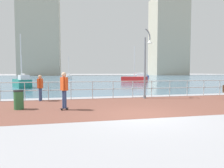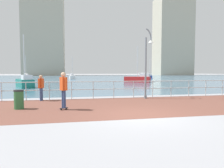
# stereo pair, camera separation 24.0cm
# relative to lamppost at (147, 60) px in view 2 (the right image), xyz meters

# --- Properties ---
(ground) EXTENTS (220.00, 220.00, 0.00)m
(ground) POSITION_rel_lamppost_xyz_m (-2.19, 34.97, -2.56)
(ground) COLOR #9E9EA3
(brick_paving) EXTENTS (28.00, 6.09, 0.01)m
(brick_paving) POSITION_rel_lamppost_xyz_m (-2.19, -2.54, -2.56)
(brick_paving) COLOR brown
(brick_paving) RESTS_ON ground
(harbor_water) EXTENTS (180.00, 88.00, 0.00)m
(harbor_water) POSITION_rel_lamppost_xyz_m (-2.19, 45.50, -2.56)
(harbor_water) COLOR slate
(harbor_water) RESTS_ON ground
(waterfront_railing) EXTENTS (25.25, 0.06, 1.16)m
(waterfront_railing) POSITION_rel_lamppost_xyz_m (-2.19, 0.50, -1.76)
(waterfront_railing) COLOR #B2BCC1
(waterfront_railing) RESTS_ON ground
(lamppost) EXTENTS (0.73, 0.57, 4.64)m
(lamppost) POSITION_rel_lamppost_xyz_m (0.00, 0.00, 0.00)
(lamppost) COLOR slate
(lamppost) RESTS_ON ground
(skateboarder) EXTENTS (0.41, 0.53, 1.77)m
(skateboarder) POSITION_rel_lamppost_xyz_m (-5.34, -3.13, -1.49)
(skateboarder) COLOR black
(skateboarder) RESTS_ON ground
(bystander) EXTENTS (0.32, 0.55, 1.59)m
(bystander) POSITION_rel_lamppost_xyz_m (-6.83, 0.15, -1.63)
(bystander) COLOR #384C7A
(bystander) RESTS_ON ground
(trash_bin) EXTENTS (0.46, 0.46, 0.93)m
(trash_bin) POSITION_rel_lamppost_xyz_m (-7.46, -2.52, -2.09)
(trash_bin) COLOR #2D6638
(trash_bin) RESTS_ON ground
(sailboat_gray) EXTENTS (1.48, 4.02, 5.55)m
(sailboat_gray) POSITION_rel_lamppost_xyz_m (-5.04, 37.93, -2.03)
(sailboat_gray) COLOR white
(sailboat_gray) RESTS_ON ground
(sailboat_teal) EXTENTS (2.20, 3.78, 5.07)m
(sailboat_teal) POSITION_rel_lamppost_xyz_m (15.11, 37.34, -2.08)
(sailboat_teal) COLOR #284799
(sailboat_teal) RESTS_ON ground
(sailboat_red) EXTENTS (4.37, 3.54, 6.11)m
(sailboat_red) POSITION_rel_lamppost_xyz_m (6.03, 19.84, -1.98)
(sailboat_red) COLOR #B21E1E
(sailboat_red) RESTS_ON ground
(sailboat_navy) EXTENTS (2.87, 4.47, 6.03)m
(sailboat_navy) POSITION_rel_lamppost_xyz_m (-10.31, 11.68, -1.99)
(sailboat_navy) COLOR #197266
(sailboat_navy) RESTS_ON ground
(sailboat_ivory) EXTENTS (2.07, 3.73, 5.01)m
(sailboat_ivory) POSITION_rel_lamppost_xyz_m (-14.13, 30.04, -2.08)
(sailboat_ivory) COLOR gold
(sailboat_ivory) RESTS_ON ground
(tower_brick) EXTENTS (17.93, 16.45, 43.20)m
(tower_brick) POSITION_rel_lamppost_xyz_m (-17.80, 87.31, 18.20)
(tower_brick) COLOR #B2AD99
(tower_brick) RESTS_ON ground
(tower_concrete) EXTENTS (17.60, 11.40, 40.24)m
(tower_concrete) POSITION_rel_lamppost_xyz_m (45.16, 82.09, 16.73)
(tower_concrete) COLOR #B2AD99
(tower_concrete) RESTS_ON ground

